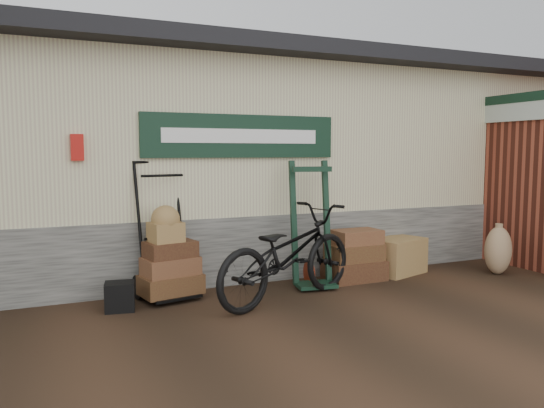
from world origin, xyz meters
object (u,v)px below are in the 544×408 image
Objects in this scene: wicker_hamper at (398,256)px; black_trunk at (120,296)px; suitcase_stack at (355,255)px; porter_trolley at (163,228)px; green_barrow at (312,224)px; bicycle at (288,249)px.

wicker_hamper reaches higher than black_trunk.
black_trunk is (-3.14, -0.15, -0.19)m from suitcase_stack.
suitcase_stack reaches higher than black_trunk.
porter_trolley is 3.40m from wicker_hamper.
green_barrow is 0.83m from suitcase_stack.
bicycle is (1.28, -0.78, -0.21)m from porter_trolley.
suitcase_stack reaches higher than wicker_hamper.
suitcase_stack is at bearing 2.70° from black_trunk.
bicycle is (-2.07, -0.65, 0.37)m from wicker_hamper.
wicker_hamper is at bearing -93.43° from bicycle.
porter_trolley is at bearing 175.01° from suitcase_stack.
wicker_hamper is at bearing -13.58° from porter_trolley.
black_trunk is at bearing -176.57° from wicker_hamper.
green_barrow is 2.54m from black_trunk.
green_barrow is at bearing -19.55° from porter_trolley.
wicker_hamper is (3.35, -0.14, -0.58)m from porter_trolley.
black_trunk is at bearing -177.30° from suitcase_stack.
green_barrow is at bearing -175.93° from suitcase_stack.
green_barrow is 2.09× the size of wicker_hamper.
bicycle is (-0.59, -0.51, -0.19)m from green_barrow.
wicker_hamper is 3.93m from black_trunk.
bicycle is at bearing -130.11° from green_barrow.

